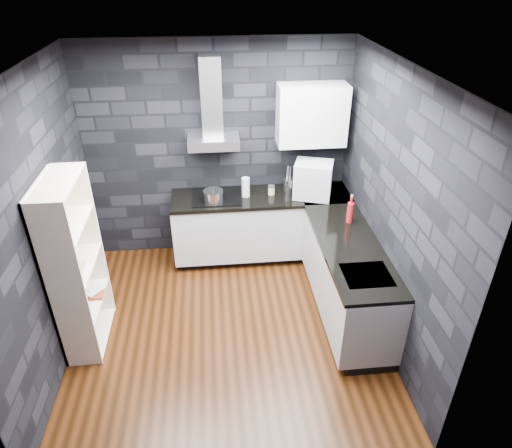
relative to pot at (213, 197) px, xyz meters
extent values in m
plane|color=#3E1D0A|center=(0.08, -1.16, -0.98)|extent=(3.20, 3.20, 0.00)
plane|color=silver|center=(0.08, -1.16, 1.72)|extent=(3.20, 3.20, 0.00)
cube|color=black|center=(0.08, 0.46, 0.37)|extent=(3.20, 0.05, 2.70)
cube|color=black|center=(0.08, -2.79, 0.37)|extent=(3.20, 0.05, 2.70)
cube|color=black|center=(-1.54, -1.16, 0.37)|extent=(0.05, 3.20, 2.70)
cube|color=black|center=(1.71, -1.16, 0.37)|extent=(0.05, 3.20, 2.70)
cube|color=black|center=(0.58, 0.18, -0.93)|extent=(2.18, 0.50, 0.10)
cube|color=black|center=(1.42, -1.06, -0.93)|extent=(0.50, 1.78, 0.10)
cube|color=silver|center=(0.58, 0.14, -0.50)|extent=(2.20, 0.60, 0.76)
cube|color=silver|center=(1.38, -1.06, -0.50)|extent=(0.60, 1.80, 0.76)
cube|color=black|center=(0.58, 0.13, -0.10)|extent=(2.20, 0.62, 0.04)
cube|color=black|center=(1.37, -1.06, -0.10)|extent=(0.62, 1.80, 0.04)
cube|color=black|center=(1.38, 0.14, -0.10)|extent=(0.62, 0.62, 0.04)
cube|color=silver|center=(0.03, 0.27, 0.58)|extent=(0.60, 0.34, 0.12)
cube|color=silver|center=(0.03, 0.34, 1.09)|extent=(0.24, 0.20, 0.90)
cube|color=silver|center=(1.18, 0.26, 0.87)|extent=(0.80, 0.35, 0.70)
cube|color=black|center=(0.03, 0.14, -0.07)|extent=(0.58, 0.50, 0.01)
cube|color=silver|center=(1.38, -1.56, -0.08)|extent=(0.44, 0.40, 0.01)
cylinder|color=silver|center=(0.00, 0.00, 0.00)|extent=(0.30, 0.30, 0.13)
cylinder|color=silver|center=(0.40, 0.13, 0.04)|extent=(0.11, 0.11, 0.24)
cylinder|color=#C4B489|center=(0.71, 0.15, -0.03)|extent=(0.11, 0.11, 0.10)
cylinder|color=silver|center=(0.94, 0.26, -0.01)|extent=(0.11, 0.11, 0.15)
cube|color=#BBBCC3|center=(1.20, 0.04, 0.15)|extent=(0.52, 0.46, 0.44)
cylinder|color=#A31519|center=(1.48, -0.61, 0.04)|extent=(0.07, 0.07, 0.24)
cube|color=white|center=(-1.34, -1.16, -0.08)|extent=(0.53, 0.86, 1.80)
imported|color=white|center=(-1.34, -1.24, -0.04)|extent=(0.26, 0.26, 0.06)
imported|color=#9C2E1B|center=(-1.32, -1.05, -0.41)|extent=(0.16, 0.03, 0.21)
imported|color=#B2B2B2|center=(-1.32, -0.97, -0.38)|extent=(0.13, 0.11, 0.21)
camera|label=1|loc=(0.01, -4.83, 2.50)|focal=32.00mm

